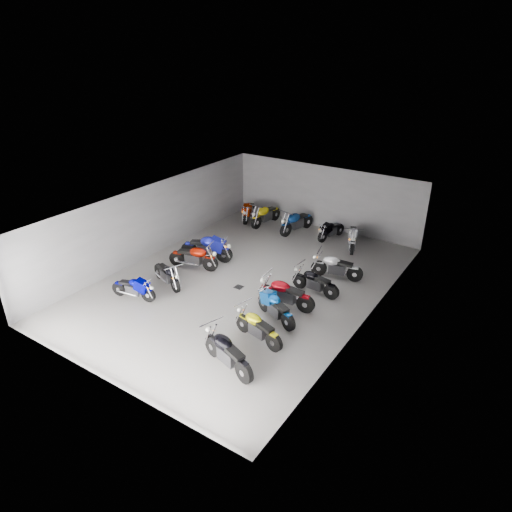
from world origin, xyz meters
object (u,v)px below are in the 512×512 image
at_px(motorcycle_left_c, 167,274).
at_px(motorcycle_right_e, 315,282).
at_px(motorcycle_left_d, 194,257).
at_px(motorcycle_right_d, 285,294).
at_px(motorcycle_right_a, 227,353).
at_px(motorcycle_left_b, 134,288).
at_px(motorcycle_back_a, 249,211).
at_px(motorcycle_back_d, 331,230).
at_px(motorcycle_left_e, 207,248).
at_px(motorcycle_back_e, 353,237).
at_px(motorcycle_back_b, 265,215).
at_px(motorcycle_back_c, 296,222).
at_px(motorcycle_right_f, 336,267).
at_px(motorcycle_right_b, 258,327).
at_px(motorcycle_right_c, 276,307).
at_px(drain_grate, 239,287).

height_order(motorcycle_left_c, motorcycle_right_e, motorcycle_left_c).
bearing_deg(motorcycle_left_d, motorcycle_right_d, 68.66).
relative_size(motorcycle_right_a, motorcycle_right_d, 0.99).
bearing_deg(motorcycle_left_c, motorcycle_left_b, 7.11).
distance_m(motorcycle_back_a, motorcycle_back_d, 4.76).
height_order(motorcycle_left_e, motorcycle_back_d, motorcycle_left_e).
xyz_separation_m(motorcycle_right_a, motorcycle_right_e, (0.16, 5.35, -0.06)).
relative_size(motorcycle_right_a, motorcycle_right_e, 1.09).
bearing_deg(motorcycle_right_e, motorcycle_back_e, 8.59).
height_order(motorcycle_back_b, motorcycle_back_c, motorcycle_back_c).
xyz_separation_m(motorcycle_left_c, motorcycle_back_d, (3.39, 7.78, -0.03)).
xyz_separation_m(motorcycle_left_b, motorcycle_right_f, (5.61, 5.65, 0.06)).
xyz_separation_m(motorcycle_left_d, motorcycle_right_a, (5.02, -4.40, 0.01)).
relative_size(motorcycle_right_b, motorcycle_right_d, 0.92).
bearing_deg(motorcycle_left_b, motorcycle_left_c, 155.25).
relative_size(motorcycle_right_e, motorcycle_back_e, 0.92).
distance_m(motorcycle_back_b, motorcycle_back_c, 1.85).
xyz_separation_m(motorcycle_right_c, motorcycle_back_c, (-3.21, 7.31, 0.07)).
height_order(drain_grate, motorcycle_right_c, motorcycle_right_c).
xyz_separation_m(motorcycle_right_b, motorcycle_back_d, (-1.57, 8.86, -0.04)).
xyz_separation_m(drain_grate, motorcycle_right_e, (2.68, 1.23, 0.47)).
relative_size(motorcycle_left_e, motorcycle_right_a, 1.07).
xyz_separation_m(motorcycle_right_b, motorcycle_back_e, (-0.27, 8.46, 0.05)).
bearing_deg(motorcycle_back_a, motorcycle_left_b, 76.47).
height_order(motorcycle_left_e, motorcycle_back_a, motorcycle_left_e).
bearing_deg(motorcycle_right_f, motorcycle_back_e, -2.35).
distance_m(drain_grate, motorcycle_left_b, 4.00).
height_order(motorcycle_left_c, motorcycle_right_b, motorcycle_right_b).
distance_m(motorcycle_right_e, motorcycle_back_a, 8.23).
relative_size(motorcycle_right_c, motorcycle_right_e, 0.97).
xyz_separation_m(drain_grate, motorcycle_left_d, (-2.50, 0.28, 0.53)).
relative_size(motorcycle_right_c, motorcycle_back_e, 0.89).
relative_size(motorcycle_left_c, motorcycle_right_e, 0.97).
bearing_deg(motorcycle_back_e, motorcycle_right_e, 73.84).
distance_m(motorcycle_left_d, motorcycle_right_c, 5.09).
distance_m(drain_grate, motorcycle_back_b, 6.76).
xyz_separation_m(motorcycle_right_a, motorcycle_back_d, (-1.56, 10.48, -0.09)).
relative_size(motorcycle_left_b, motorcycle_right_f, 0.88).
relative_size(drain_grate, motorcycle_back_a, 0.16).
distance_m(motorcycle_left_b, motorcycle_right_d, 5.65).
distance_m(motorcycle_right_e, motorcycle_back_b, 7.30).
bearing_deg(motorcycle_left_c, motorcycle_back_e, 167.41).
bearing_deg(motorcycle_left_d, motorcycle_right_e, 85.07).
bearing_deg(motorcycle_right_b, motorcycle_right_c, 19.24).
relative_size(motorcycle_right_b, motorcycle_back_a, 1.01).
bearing_deg(drain_grate, motorcycle_back_a, 121.18).
distance_m(motorcycle_right_c, motorcycle_back_e, 7.12).
bearing_deg(motorcycle_right_e, motorcycle_back_b, 50.67).
bearing_deg(motorcycle_right_b, motorcycle_back_d, 23.21).
bearing_deg(motorcycle_right_e, motorcycle_left_b, 130.27).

